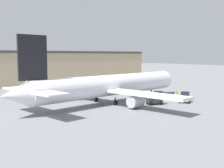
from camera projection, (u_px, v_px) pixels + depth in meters
ground_plane at (112, 102)px, 54.51m from camera, size 400.00×400.00×0.00m
terminal_building at (22, 68)px, 87.16m from camera, size 83.23×17.26×10.49m
airplane at (108, 86)px, 53.45m from camera, size 42.83×34.86×12.16m
ground_crew_worker at (176, 95)px, 58.60m from camera, size 0.37×0.37×1.68m
baggage_tug at (185, 98)px, 54.38m from camera, size 3.17×3.03×2.07m
belt_loader_truck at (155, 99)px, 52.03m from camera, size 3.11×2.34×2.52m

